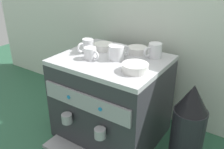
{
  "coord_description": "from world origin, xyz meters",
  "views": [
    {
      "loc": [
        0.68,
        -1.01,
        0.96
      ],
      "look_at": [
        0.0,
        0.0,
        0.38
      ],
      "focal_mm": 39.7,
      "sensor_mm": 36.0,
      "label": 1
    }
  ],
  "objects_px": {
    "ceramic_cup_0": "(87,46)",
    "milk_pitcher": "(62,106)",
    "ceramic_bowl_1": "(103,47)",
    "ceramic_bowl_0": "(135,68)",
    "ceramic_cup_2": "(154,50)",
    "ceramic_cup_1": "(91,53)",
    "coffee_grinder": "(188,128)",
    "espresso_machine": "(112,98)",
    "ceramic_bowl_2": "(137,50)",
    "ceramic_cup_3": "(117,52)"
  },
  "relations": [
    {
      "from": "milk_pitcher",
      "to": "ceramic_bowl_0",
      "type": "bearing_deg",
      "value": -5.82
    },
    {
      "from": "ceramic_cup_1",
      "to": "coffee_grinder",
      "type": "distance_m",
      "value": 0.61
    },
    {
      "from": "ceramic_cup_0",
      "to": "ceramic_cup_1",
      "type": "distance_m",
      "value": 0.1
    },
    {
      "from": "espresso_machine",
      "to": "ceramic_cup_1",
      "type": "xyz_separation_m",
      "value": [
        -0.09,
        -0.07,
        0.27
      ]
    },
    {
      "from": "ceramic_bowl_0",
      "to": "ceramic_cup_2",
      "type": "bearing_deg",
      "value": 91.12
    },
    {
      "from": "ceramic_cup_1",
      "to": "ceramic_bowl_0",
      "type": "height_order",
      "value": "ceramic_cup_1"
    },
    {
      "from": "ceramic_bowl_2",
      "to": "coffee_grinder",
      "type": "bearing_deg",
      "value": -22.1
    },
    {
      "from": "ceramic_cup_1",
      "to": "ceramic_cup_2",
      "type": "distance_m",
      "value": 0.34
    },
    {
      "from": "espresso_machine",
      "to": "ceramic_bowl_1",
      "type": "relative_size",
      "value": 5.15
    },
    {
      "from": "ceramic_cup_0",
      "to": "ceramic_cup_2",
      "type": "distance_m",
      "value": 0.37
    },
    {
      "from": "espresso_machine",
      "to": "milk_pitcher",
      "type": "xyz_separation_m",
      "value": [
        -0.39,
        -0.02,
        -0.18
      ]
    },
    {
      "from": "ceramic_bowl_1",
      "to": "coffee_grinder",
      "type": "relative_size",
      "value": 0.24
    },
    {
      "from": "ceramic_bowl_1",
      "to": "ceramic_cup_1",
      "type": "bearing_deg",
      "value": -78.78
    },
    {
      "from": "ceramic_cup_3",
      "to": "espresso_machine",
      "type": "bearing_deg",
      "value": -163.39
    },
    {
      "from": "ceramic_cup_0",
      "to": "ceramic_cup_2",
      "type": "relative_size",
      "value": 0.95
    },
    {
      "from": "ceramic_bowl_1",
      "to": "coffee_grinder",
      "type": "bearing_deg",
      "value": -9.52
    },
    {
      "from": "ceramic_cup_2",
      "to": "milk_pitcher",
      "type": "relative_size",
      "value": 0.93
    },
    {
      "from": "ceramic_cup_0",
      "to": "ceramic_bowl_1",
      "type": "bearing_deg",
      "value": 64.95
    },
    {
      "from": "ceramic_cup_3",
      "to": "coffee_grinder",
      "type": "bearing_deg",
      "value": -1.98
    },
    {
      "from": "ceramic_cup_3",
      "to": "ceramic_bowl_1",
      "type": "bearing_deg",
      "value": 151.3
    },
    {
      "from": "ceramic_cup_2",
      "to": "ceramic_cup_3",
      "type": "height_order",
      "value": "ceramic_cup_2"
    },
    {
      "from": "milk_pitcher",
      "to": "coffee_grinder",
      "type": "bearing_deg",
      "value": 0.79
    },
    {
      "from": "ceramic_bowl_0",
      "to": "milk_pitcher",
      "type": "xyz_separation_m",
      "value": [
        -0.58,
        0.06,
        -0.44
      ]
    },
    {
      "from": "espresso_machine",
      "to": "milk_pitcher",
      "type": "bearing_deg",
      "value": -177.46
    },
    {
      "from": "ceramic_bowl_0",
      "to": "ceramic_bowl_1",
      "type": "xyz_separation_m",
      "value": [
        -0.3,
        0.17,
        -0.0
      ]
    },
    {
      "from": "ceramic_bowl_2",
      "to": "coffee_grinder",
      "type": "xyz_separation_m",
      "value": [
        0.38,
        -0.15,
        -0.27
      ]
    },
    {
      "from": "espresso_machine",
      "to": "ceramic_bowl_0",
      "type": "relative_size",
      "value": 4.56
    },
    {
      "from": "ceramic_cup_0",
      "to": "milk_pitcher",
      "type": "bearing_deg",
      "value": -176.47
    },
    {
      "from": "ceramic_cup_2",
      "to": "coffee_grinder",
      "type": "xyz_separation_m",
      "value": [
        0.27,
        -0.14,
        -0.3
      ]
    },
    {
      "from": "coffee_grinder",
      "to": "ceramic_cup_0",
      "type": "bearing_deg",
      "value": 179.75
    },
    {
      "from": "ceramic_cup_0",
      "to": "ceramic_cup_2",
      "type": "height_order",
      "value": "same"
    },
    {
      "from": "ceramic_cup_0",
      "to": "ceramic_cup_2",
      "type": "bearing_deg",
      "value": 22.6
    },
    {
      "from": "espresso_machine",
      "to": "ceramic_bowl_2",
      "type": "height_order",
      "value": "ceramic_bowl_2"
    },
    {
      "from": "ceramic_cup_2",
      "to": "ceramic_cup_3",
      "type": "bearing_deg",
      "value": -139.14
    },
    {
      "from": "ceramic_bowl_1",
      "to": "ceramic_bowl_2",
      "type": "bearing_deg",
      "value": 16.85
    },
    {
      "from": "ceramic_cup_1",
      "to": "espresso_machine",
      "type": "bearing_deg",
      "value": 37.41
    },
    {
      "from": "ceramic_bowl_2",
      "to": "milk_pitcher",
      "type": "bearing_deg",
      "value": -160.52
    },
    {
      "from": "ceramic_cup_0",
      "to": "milk_pitcher",
      "type": "height_order",
      "value": "ceramic_cup_0"
    },
    {
      "from": "ceramic_bowl_0",
      "to": "milk_pitcher",
      "type": "height_order",
      "value": "ceramic_bowl_0"
    },
    {
      "from": "espresso_machine",
      "to": "milk_pitcher",
      "type": "height_order",
      "value": "espresso_machine"
    },
    {
      "from": "ceramic_bowl_0",
      "to": "ceramic_bowl_2",
      "type": "distance_m",
      "value": 0.25
    },
    {
      "from": "ceramic_cup_3",
      "to": "ceramic_bowl_1",
      "type": "relative_size",
      "value": 1.07
    },
    {
      "from": "ceramic_bowl_2",
      "to": "ceramic_cup_1",
      "type": "bearing_deg",
      "value": -126.78
    },
    {
      "from": "ceramic_cup_3",
      "to": "milk_pitcher",
      "type": "bearing_deg",
      "value": -176.45
    },
    {
      "from": "ceramic_bowl_0",
      "to": "ceramic_bowl_1",
      "type": "relative_size",
      "value": 1.13
    },
    {
      "from": "ceramic_cup_0",
      "to": "ceramic_bowl_0",
      "type": "xyz_separation_m",
      "value": [
        0.34,
        -0.07,
        -0.02
      ]
    },
    {
      "from": "ceramic_cup_3",
      "to": "ceramic_bowl_0",
      "type": "height_order",
      "value": "ceramic_cup_3"
    },
    {
      "from": "milk_pitcher",
      "to": "ceramic_cup_3",
      "type": "bearing_deg",
      "value": 3.55
    },
    {
      "from": "ceramic_cup_2",
      "to": "ceramic_cup_0",
      "type": "bearing_deg",
      "value": -157.4
    },
    {
      "from": "ceramic_bowl_0",
      "to": "ceramic_bowl_1",
      "type": "height_order",
      "value": "ceramic_bowl_0"
    }
  ]
}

